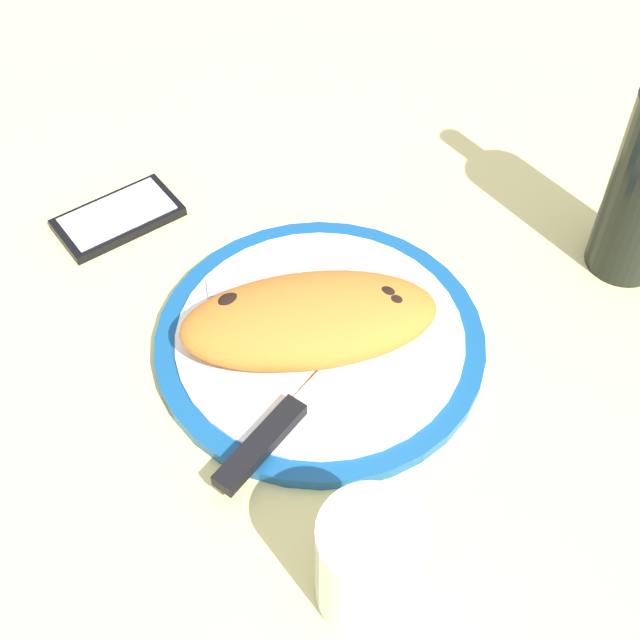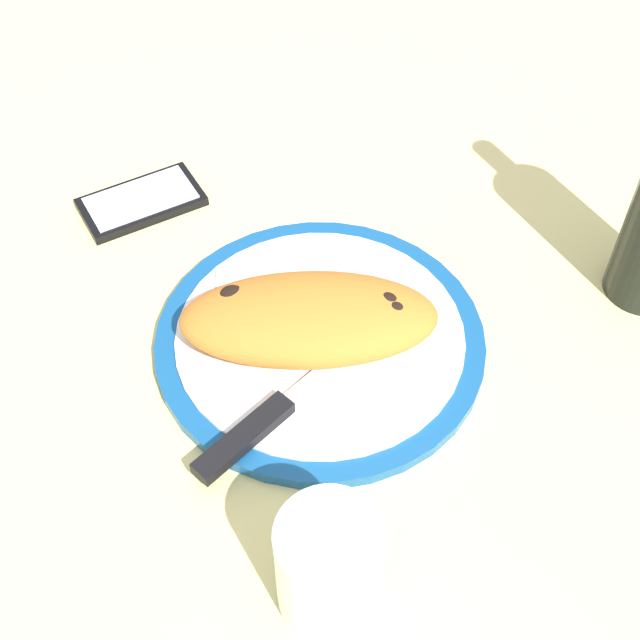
{
  "view_description": "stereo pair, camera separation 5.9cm",
  "coord_description": "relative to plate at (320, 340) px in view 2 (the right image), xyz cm",
  "views": [
    {
      "loc": [
        19.2,
        45.42,
        62.26
      ],
      "look_at": [
        0.0,
        0.0,
        3.52
      ],
      "focal_mm": 48.71,
      "sensor_mm": 36.0,
      "label": 1
    },
    {
      "loc": [
        13.65,
        47.38,
        62.26
      ],
      "look_at": [
        0.0,
        0.0,
        3.52
      ],
      "focal_mm": 48.71,
      "sensor_mm": 36.0,
      "label": 2
    }
  ],
  "objects": [
    {
      "name": "calzone",
      "position": [
        1.01,
        0.24,
        3.3
      ],
      "size": [
        24.69,
        15.81,
        5.0
      ],
      "color": "orange",
      "rests_on": "plate"
    },
    {
      "name": "ground_plane",
      "position": [
        0.0,
        0.0,
        -2.23
      ],
      "size": [
        150.0,
        150.0,
        3.0
      ],
      "primitive_type": "cube",
      "color": "#E5D684"
    },
    {
      "name": "knife",
      "position": [
        6.57,
        7.66,
        1.29
      ],
      "size": [
        20.44,
        13.04,
        1.2
      ],
      "color": "silver",
      "rests_on": "plate"
    },
    {
      "name": "smartphone",
      "position": [
        12.86,
        -23.19,
        -0.17
      ],
      "size": [
        13.66,
        9.42,
        1.16
      ],
      "color": "black",
      "rests_on": "ground_plane"
    },
    {
      "name": "fork",
      "position": [
        0.86,
        -7.44,
        0.99
      ],
      "size": [
        17.29,
        5.41,
        0.4
      ],
      "color": "silver",
      "rests_on": "plate"
    },
    {
      "name": "plate",
      "position": [
        0.0,
        0.0,
        0.0
      ],
      "size": [
        29.96,
        29.96,
        1.52
      ],
      "color": "navy",
      "rests_on": "ground_plane"
    },
    {
      "name": "water_glass",
      "position": [
        5.93,
        22.89,
        3.47
      ],
      "size": [
        7.64,
        7.64,
        9.79
      ],
      "color": "silver",
      "rests_on": "ground_plane"
    }
  ]
}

